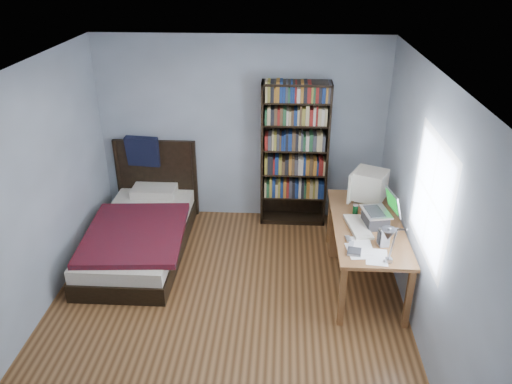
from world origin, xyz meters
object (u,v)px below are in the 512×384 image
(desk_lamp, at_px, (389,237))
(soda_can, at_px, (355,210))
(desk, at_px, (360,227))
(bookshelf, at_px, (294,155))
(laptop, at_px, (377,216))
(crt_monitor, at_px, (368,185))
(bed, at_px, (142,230))
(speaker, at_px, (384,238))
(keyboard, at_px, (358,227))

(desk_lamp, bearing_deg, soda_can, 93.57)
(desk, height_order, bookshelf, bookshelf)
(laptop, distance_m, bookshelf, 1.63)
(desk_lamp, xyz_separation_m, bookshelf, (-0.77, 2.44, -0.26))
(laptop, relative_size, bookshelf, 0.21)
(laptop, relative_size, desk_lamp, 0.66)
(laptop, relative_size, soda_can, 3.95)
(desk_lamp, distance_m, soda_can, 1.41)
(crt_monitor, xyz_separation_m, bed, (-2.75, 0.04, -0.72))
(laptop, bearing_deg, speaker, -89.41)
(bed, bearing_deg, laptop, -11.06)
(speaker, bearing_deg, bed, 149.70)
(keyboard, relative_size, soda_can, 4.74)
(speaker, distance_m, bookshelf, 1.98)
(desk_lamp, distance_m, keyboard, 1.13)
(crt_monitor, bearing_deg, speaker, -87.12)
(soda_can, bearing_deg, speaker, -72.63)
(laptop, bearing_deg, desk, 100.28)
(bookshelf, relative_size, bed, 0.90)
(keyboard, distance_m, soda_can, 0.33)
(crt_monitor, xyz_separation_m, bookshelf, (-0.84, 0.85, 0.01))
(crt_monitor, height_order, bed, bed)
(crt_monitor, bearing_deg, soda_can, -122.13)
(desk, height_order, crt_monitor, crt_monitor)
(desk_lamp, bearing_deg, crt_monitor, 87.27)
(bookshelf, bearing_deg, desk, -47.38)
(desk_lamp, xyz_separation_m, bed, (-2.67, 1.63, -0.99))
(laptop, bearing_deg, keyboard, -160.33)
(keyboard, height_order, speaker, speaker)
(keyboard, xyz_separation_m, speaker, (0.21, -0.33, 0.08))
(desk, bearing_deg, bookshelf, 132.62)
(keyboard, bearing_deg, desk_lamp, -94.66)
(crt_monitor, relative_size, desk_lamp, 0.79)
(desk_lamp, bearing_deg, keyboard, 95.10)
(crt_monitor, xyz_separation_m, desk_lamp, (-0.08, -1.59, 0.27))
(crt_monitor, distance_m, bookshelf, 1.20)
(desk, bearing_deg, speaker, -84.04)
(speaker, bearing_deg, desk, 84.41)
(desk, height_order, desk_lamp, desk_lamp)
(bookshelf, bearing_deg, bed, -156.95)
(soda_can, bearing_deg, bookshelf, 121.71)
(laptop, bearing_deg, bed, 168.94)
(crt_monitor, bearing_deg, laptop, -85.29)
(crt_monitor, distance_m, laptop, 0.52)
(speaker, bearing_deg, soda_can, 95.82)
(crt_monitor, relative_size, bed, 0.23)
(speaker, bearing_deg, keyboard, 111.17)
(desk_lamp, xyz_separation_m, speaker, (0.12, 0.68, -0.42))
(crt_monitor, relative_size, keyboard, 1.00)
(keyboard, bearing_deg, laptop, 9.92)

